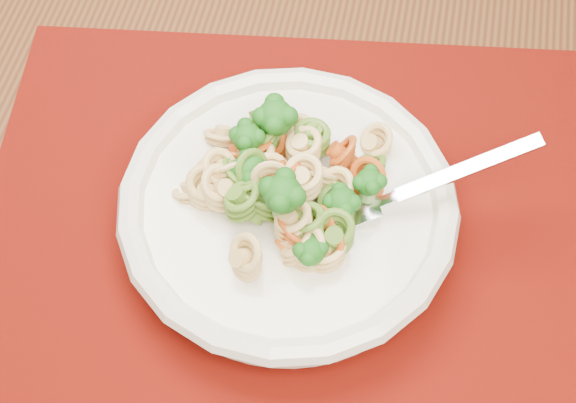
{
  "coord_description": "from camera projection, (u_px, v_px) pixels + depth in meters",
  "views": [
    {
      "loc": [
        -0.06,
        -0.08,
        1.31
      ],
      "look_at": [
        -0.09,
        0.23,
        0.8
      ],
      "focal_mm": 50.0,
      "sensor_mm": 36.0,
      "label": 1
    }
  ],
  "objects": [
    {
      "name": "fork",
      "position": [
        362.0,
        209.0,
        0.58
      ],
      "size": [
        0.18,
        0.08,
        0.08
      ],
      "primitive_type": null,
      "rotation": [
        0.0,
        -0.35,
        0.33
      ],
      "color": "silver",
      "rests_on": "pasta_bowl"
    },
    {
      "name": "pasta_bowl",
      "position": [
        288.0,
        209.0,
        0.6
      ],
      "size": [
        0.25,
        0.25,
        0.05
      ],
      "color": "silver",
      "rests_on": "placemat"
    },
    {
      "name": "pasta_broccoli_heap",
      "position": [
        288.0,
        197.0,
        0.58
      ],
      "size": [
        0.22,
        0.22,
        0.06
      ],
      "primitive_type": null,
      "color": "tan",
      "rests_on": "pasta_bowl"
    },
    {
      "name": "placemat",
      "position": [
        296.0,
        225.0,
        0.63
      ],
      "size": [
        0.51,
        0.4,
        0.0
      ],
      "primitive_type": "cube",
      "rotation": [
        0.0,
        0.0,
        0.04
      ],
      "color": "#550D03",
      "rests_on": "dining_table"
    },
    {
      "name": "dining_table",
      "position": [
        342.0,
        142.0,
        0.79
      ],
      "size": [
        1.5,
        1.05,
        0.76
      ],
      "rotation": [
        0.0,
        0.0,
        -0.1
      ],
      "color": "#4F3116",
      "rests_on": "ground"
    }
  ]
}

